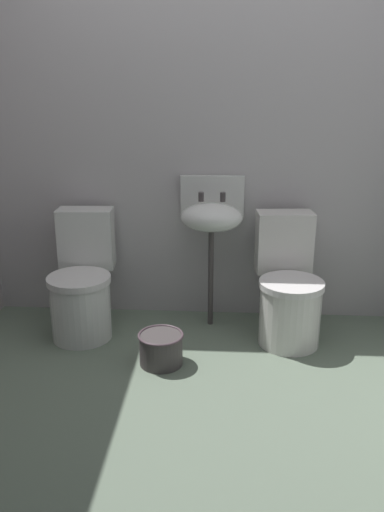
# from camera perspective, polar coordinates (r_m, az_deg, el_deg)

# --- Properties ---
(ground_plane) EXTENTS (3.27, 2.59, 0.08)m
(ground_plane) POSITION_cam_1_polar(r_m,az_deg,el_deg) (2.96, -0.34, -15.44)
(ground_plane) COLOR slate
(wall_back) EXTENTS (3.27, 0.10, 2.42)m
(wall_back) POSITION_cam_1_polar(r_m,az_deg,el_deg) (3.62, 0.88, 12.18)
(wall_back) COLOR #ADA7A9
(wall_back) RESTS_ON ground
(toilet_left) EXTENTS (0.42, 0.61, 0.78)m
(toilet_left) POSITION_cam_1_polar(r_m,az_deg,el_deg) (3.56, -11.50, -3.10)
(toilet_left) COLOR silver
(toilet_left) RESTS_ON ground
(toilet_right) EXTENTS (0.43, 0.62, 0.78)m
(toilet_right) POSITION_cam_1_polar(r_m,az_deg,el_deg) (3.47, 10.12, -3.63)
(toilet_right) COLOR silver
(toilet_right) RESTS_ON ground
(sink) EXTENTS (0.42, 0.35, 0.99)m
(sink) POSITION_cam_1_polar(r_m,az_deg,el_deg) (3.49, 2.08, 4.29)
(sink) COLOR #413B3B
(sink) RESTS_ON ground
(bucket) EXTENTS (0.27, 0.27, 0.19)m
(bucket) POSITION_cam_1_polar(r_m,az_deg,el_deg) (3.20, -3.30, -9.69)
(bucket) COLOR #413B3B
(bucket) RESTS_ON ground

